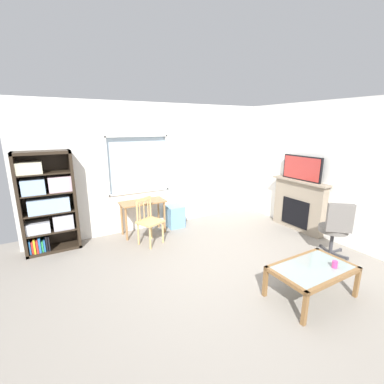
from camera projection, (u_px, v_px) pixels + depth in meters
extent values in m
cube|color=gray|center=(220.00, 278.00, 3.98)|extent=(6.36, 6.03, 0.02)
cube|color=white|center=(156.00, 207.00, 5.99)|extent=(5.36, 0.12, 0.83)
cube|color=white|center=(153.00, 119.00, 5.51)|extent=(5.36, 0.12, 0.66)
cube|color=white|center=(61.00, 170.00, 4.85)|extent=(1.65, 0.12, 1.20)
cube|color=white|center=(211.00, 159.00, 6.44)|extent=(2.42, 0.12, 1.20)
cube|color=silver|center=(137.00, 164.00, 5.56)|extent=(1.29, 0.02, 1.20)
cube|color=white|center=(140.00, 192.00, 5.65)|extent=(1.35, 0.06, 0.03)
cube|color=white|center=(137.00, 136.00, 5.36)|extent=(1.35, 0.06, 0.03)
cube|color=white|center=(107.00, 167.00, 5.19)|extent=(0.03, 0.06, 1.20)
cube|color=white|center=(167.00, 163.00, 5.81)|extent=(0.03, 0.06, 1.20)
cube|color=white|center=(341.00, 173.00, 4.95)|extent=(0.12, 5.23, 2.70)
cube|color=#2D2319|center=(20.00, 206.00, 4.43)|extent=(0.05, 0.38, 1.81)
cube|color=#2D2319|center=(74.00, 199.00, 4.84)|extent=(0.05, 0.38, 1.81)
cube|color=#2D2319|center=(41.00, 153.00, 4.42)|extent=(0.90, 0.38, 0.05)
cube|color=#2D2319|center=(55.00, 248.00, 4.85)|extent=(0.90, 0.38, 0.05)
cube|color=#2D2319|center=(48.00, 200.00, 4.79)|extent=(0.90, 0.02, 1.81)
cube|color=#2D2319|center=(52.00, 230.00, 4.77)|extent=(0.85, 0.36, 0.02)
cube|color=#2D2319|center=(50.00, 212.00, 4.68)|extent=(0.85, 0.36, 0.02)
cube|color=#2D2319|center=(47.00, 193.00, 4.59)|extent=(0.85, 0.36, 0.02)
cube|color=#2D2319|center=(44.00, 173.00, 4.51)|extent=(0.85, 0.36, 0.02)
cube|color=silver|center=(38.00, 227.00, 4.63)|extent=(0.37, 0.27, 0.20)
cube|color=#B2B2BC|center=(63.00, 221.00, 4.82)|extent=(0.33, 0.28, 0.27)
cube|color=#9EBCDB|center=(49.00, 205.00, 4.64)|extent=(0.65, 0.33, 0.26)
cube|color=#9EBCDB|center=(33.00, 186.00, 4.46)|extent=(0.35, 0.32, 0.26)
cube|color=beige|center=(60.00, 183.00, 4.66)|extent=(0.37, 0.27, 0.27)
cube|color=beige|center=(29.00, 168.00, 4.37)|extent=(0.39, 0.33, 0.20)
cube|color=#286BB2|center=(30.00, 246.00, 4.62)|extent=(0.03, 0.26, 0.24)
cube|color=red|center=(32.00, 246.00, 4.64)|extent=(0.03, 0.24, 0.21)
cube|color=yellow|center=(35.00, 245.00, 4.66)|extent=(0.03, 0.30, 0.25)
cube|color=red|center=(37.00, 245.00, 4.68)|extent=(0.03, 0.30, 0.23)
cube|color=#286BB2|center=(40.00, 243.00, 4.69)|extent=(0.03, 0.29, 0.27)
cube|color=green|center=(42.00, 244.00, 4.72)|extent=(0.03, 0.26, 0.20)
cube|color=#286BB2|center=(44.00, 244.00, 4.73)|extent=(0.03, 0.26, 0.20)
cube|color=black|center=(47.00, 242.00, 4.74)|extent=(0.03, 0.24, 0.27)
cube|color=black|center=(49.00, 242.00, 4.76)|extent=(0.02, 0.29, 0.27)
cube|color=#A37547|center=(143.00, 202.00, 5.42)|extent=(0.92, 0.43, 0.03)
cylinder|color=#A37547|center=(126.00, 224.00, 5.17)|extent=(0.04, 0.04, 0.68)
cylinder|color=#A37547|center=(165.00, 217.00, 5.56)|extent=(0.04, 0.04, 0.68)
cylinder|color=#A37547|center=(122.00, 219.00, 5.45)|extent=(0.04, 0.04, 0.68)
cylinder|color=#A37547|center=(159.00, 213.00, 5.84)|extent=(0.04, 0.04, 0.68)
cube|color=tan|center=(150.00, 222.00, 4.99)|extent=(0.54, 0.53, 0.04)
cylinder|color=tan|center=(150.00, 238.00, 4.82)|extent=(0.04, 0.04, 0.43)
cylinder|color=tan|center=(163.00, 232.00, 5.08)|extent=(0.04, 0.04, 0.43)
cylinder|color=tan|center=(138.00, 234.00, 5.01)|extent=(0.04, 0.04, 0.43)
cylinder|color=tan|center=(151.00, 229.00, 5.27)|extent=(0.04, 0.04, 0.43)
cylinder|color=tan|center=(137.00, 211.00, 4.89)|extent=(0.04, 0.04, 0.45)
cylinder|color=tan|center=(150.00, 207.00, 5.16)|extent=(0.04, 0.04, 0.45)
cube|color=tan|center=(143.00, 199.00, 4.98)|extent=(0.34, 0.18, 0.06)
cylinder|color=tan|center=(140.00, 212.00, 4.95)|extent=(0.02, 0.02, 0.35)
cylinder|color=tan|center=(144.00, 210.00, 5.03)|extent=(0.02, 0.02, 0.35)
cylinder|color=tan|center=(148.00, 209.00, 5.11)|extent=(0.02, 0.02, 0.35)
cube|color=#72ADDB|center=(174.00, 216.00, 5.93)|extent=(0.35, 0.40, 0.48)
cube|color=gray|center=(299.00, 206.00, 5.70)|extent=(0.18, 1.20, 1.07)
cube|color=black|center=(295.00, 213.00, 5.69)|extent=(0.03, 0.66, 0.59)
cube|color=gray|center=(301.00, 181.00, 5.55)|extent=(0.26, 1.30, 0.04)
cube|color=black|center=(302.00, 168.00, 5.48)|extent=(0.05, 0.91, 0.51)
cube|color=#B2332D|center=(301.00, 168.00, 5.47)|extent=(0.01, 0.86, 0.46)
cylinder|color=slate|center=(333.00, 229.00, 4.56)|extent=(0.48, 0.48, 0.09)
cube|color=slate|center=(340.00, 218.00, 4.28)|extent=(0.36, 0.32, 0.48)
cylinder|color=#38383D|center=(332.00, 242.00, 4.62)|extent=(0.06, 0.06, 0.42)
cube|color=#38383D|center=(322.00, 252.00, 4.70)|extent=(0.24, 0.21, 0.03)
cylinder|color=#38383D|center=(313.00, 251.00, 4.73)|extent=(0.05, 0.05, 0.05)
cube|color=#38383D|center=(330.00, 256.00, 4.55)|extent=(0.26, 0.18, 0.03)
cylinder|color=#38383D|center=(329.00, 260.00, 4.44)|extent=(0.05, 0.05, 0.05)
cube|color=#38383D|center=(338.00, 255.00, 4.57)|extent=(0.10, 0.28, 0.03)
cylinder|color=#38383D|center=(347.00, 258.00, 4.48)|extent=(0.05, 0.05, 0.05)
cube|color=#38383D|center=(335.00, 251.00, 4.73)|extent=(0.28, 0.06, 0.03)
cylinder|color=#38383D|center=(341.00, 250.00, 4.79)|extent=(0.05, 0.05, 0.05)
cube|color=#38383D|center=(325.00, 249.00, 4.81)|extent=(0.14, 0.27, 0.03)
cylinder|color=#38383D|center=(321.00, 246.00, 4.94)|extent=(0.05, 0.05, 0.05)
cube|color=#8C9E99|center=(313.00, 268.00, 3.43)|extent=(0.99, 0.56, 0.02)
cube|color=brown|center=(335.00, 280.00, 3.17)|extent=(1.09, 0.05, 0.05)
cube|color=brown|center=(293.00, 259.00, 3.69)|extent=(1.09, 0.05, 0.05)
cube|color=brown|center=(285.00, 280.00, 3.18)|extent=(0.05, 0.66, 0.05)
cube|color=brown|center=(337.00, 259.00, 3.68)|extent=(0.05, 0.66, 0.05)
cube|color=brown|center=(305.00, 310.00, 2.98)|extent=(0.05, 0.05, 0.38)
cube|color=brown|center=(357.00, 284.00, 3.47)|extent=(0.05, 0.05, 0.38)
cube|color=brown|center=(265.00, 283.00, 3.49)|extent=(0.05, 0.05, 0.38)
cube|color=brown|center=(315.00, 263.00, 3.99)|extent=(0.05, 0.05, 0.38)
cylinder|color=#DB3D84|center=(335.00, 264.00, 3.40)|extent=(0.07, 0.07, 0.09)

